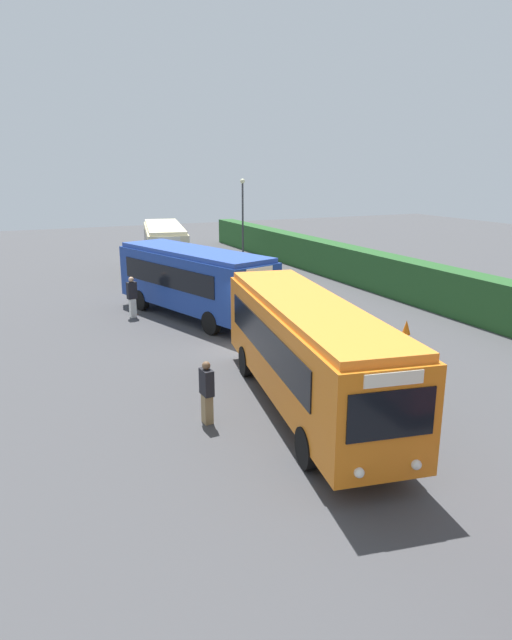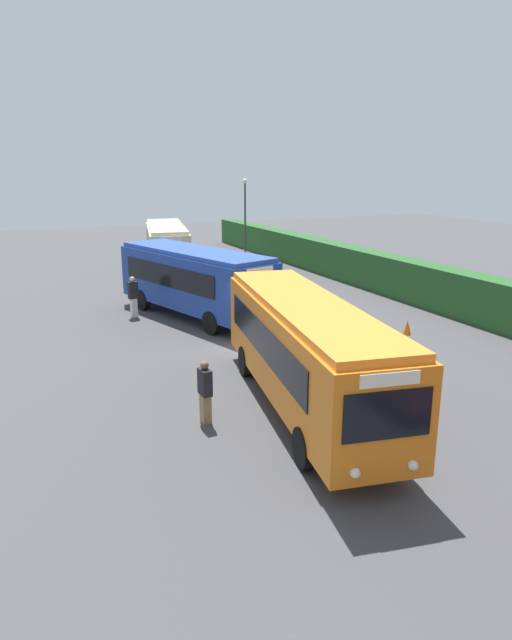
{
  "view_description": "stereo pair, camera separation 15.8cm",
  "coord_description": "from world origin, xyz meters",
  "px_view_note": "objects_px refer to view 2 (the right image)",
  "views": [
    {
      "loc": [
        18.46,
        -8.56,
        6.79
      ],
      "look_at": [
        0.39,
        -0.29,
        1.33
      ],
      "focal_mm": 31.33,
      "sensor_mm": 36.0,
      "label": 1
    },
    {
      "loc": [
        18.53,
        -8.42,
        6.79
      ],
      "look_at": [
        0.39,
        -0.29,
        1.33
      ],
      "focal_mm": 31.33,
      "sensor_mm": 36.0,
      "label": 2
    }
  ],
  "objects_px": {
    "person_center": "(133,296)",
    "traffic_cone": "(407,327)",
    "bus_cream": "(167,246)",
    "lamppost": "(245,210)",
    "person_left": "(219,266)",
    "bus_orange": "(306,349)",
    "person_right": "(205,391)",
    "bus_blue": "(195,278)"
  },
  "relations": [
    {
      "from": "bus_orange",
      "to": "person_right",
      "type": "bearing_deg",
      "value": -86.34
    },
    {
      "from": "bus_orange",
      "to": "person_left",
      "type": "distance_m",
      "value": 18.97
    },
    {
      "from": "person_left",
      "to": "lamppost",
      "type": "distance_m",
      "value": 9.67
    },
    {
      "from": "bus_cream",
      "to": "bus_orange",
      "type": "xyz_separation_m",
      "value": [
        22.24,
        -2.1,
        0.0
      ]
    },
    {
      "from": "bus_orange",
      "to": "traffic_cone",
      "type": "xyz_separation_m",
      "value": [
        -4.84,
        7.58,
        -1.55
      ]
    },
    {
      "from": "lamppost",
      "to": "person_right",
      "type": "bearing_deg",
      "value": -25.26
    },
    {
      "from": "person_left",
      "to": "traffic_cone",
      "type": "height_order",
      "value": "person_left"
    },
    {
      "from": "bus_orange",
      "to": "lamppost",
      "type": "bearing_deg",
      "value": 170.78
    },
    {
      "from": "bus_orange",
      "to": "lamppost",
      "type": "distance_m",
      "value": 27.92
    },
    {
      "from": "person_left",
      "to": "person_right",
      "type": "height_order",
      "value": "person_left"
    },
    {
      "from": "person_left",
      "to": "bus_orange",
      "type": "bearing_deg",
      "value": -11.34
    },
    {
      "from": "person_center",
      "to": "person_right",
      "type": "bearing_deg",
      "value": 166.27
    },
    {
      "from": "person_left",
      "to": "person_center",
      "type": "height_order",
      "value": "person_center"
    },
    {
      "from": "lamppost",
      "to": "person_center",
      "type": "bearing_deg",
      "value": -39.75
    },
    {
      "from": "traffic_cone",
      "to": "person_center",
      "type": "bearing_deg",
      "value": -127.16
    },
    {
      "from": "lamppost",
      "to": "bus_blue",
      "type": "bearing_deg",
      "value": -30.73
    },
    {
      "from": "bus_cream",
      "to": "lamppost",
      "type": "bearing_deg",
      "value": 131.15
    },
    {
      "from": "person_center",
      "to": "lamppost",
      "type": "xyz_separation_m",
      "value": [
        -13.94,
        11.6,
        2.66
      ]
    },
    {
      "from": "person_right",
      "to": "lamppost",
      "type": "distance_m",
      "value": 28.78
    },
    {
      "from": "bus_orange",
      "to": "bus_blue",
      "type": "bearing_deg",
      "value": -171.6
    },
    {
      "from": "bus_orange",
      "to": "person_right",
      "type": "height_order",
      "value": "bus_orange"
    },
    {
      "from": "bus_blue",
      "to": "lamppost",
      "type": "xyz_separation_m",
      "value": [
        -15.05,
        8.95,
        1.86
      ]
    },
    {
      "from": "bus_blue",
      "to": "bus_orange",
      "type": "xyz_separation_m",
      "value": [
        11.2,
        -0.38,
        0.02
      ]
    },
    {
      "from": "bus_orange",
      "to": "lamppost",
      "type": "relative_size",
      "value": 1.73
    },
    {
      "from": "person_left",
      "to": "person_center",
      "type": "distance_m",
      "value": 8.98
    },
    {
      "from": "bus_cream",
      "to": "person_left",
      "type": "height_order",
      "value": "bus_cream"
    },
    {
      "from": "bus_orange",
      "to": "traffic_cone",
      "type": "distance_m",
      "value": 9.13
    },
    {
      "from": "traffic_cone",
      "to": "bus_cream",
      "type": "bearing_deg",
      "value": -162.51
    },
    {
      "from": "bus_cream",
      "to": "person_right",
      "type": "relative_size",
      "value": 5.22
    },
    {
      "from": "bus_cream",
      "to": "bus_blue",
      "type": "distance_m",
      "value": 11.17
    },
    {
      "from": "bus_cream",
      "to": "bus_blue",
      "type": "xyz_separation_m",
      "value": [
        11.04,
        -1.72,
        -0.02
      ]
    },
    {
      "from": "person_center",
      "to": "bus_blue",
      "type": "bearing_deg",
      "value": -123.45
    },
    {
      "from": "bus_cream",
      "to": "person_right",
      "type": "height_order",
      "value": "bus_cream"
    },
    {
      "from": "person_right",
      "to": "lamppost",
      "type": "xyz_separation_m",
      "value": [
        -25.91,
        12.22,
        2.75
      ]
    },
    {
      "from": "bus_orange",
      "to": "person_left",
      "type": "height_order",
      "value": "bus_orange"
    },
    {
      "from": "person_left",
      "to": "person_right",
      "type": "relative_size",
      "value": 1.07
    },
    {
      "from": "bus_blue",
      "to": "bus_orange",
      "type": "relative_size",
      "value": 0.91
    },
    {
      "from": "lamppost",
      "to": "person_left",
      "type": "bearing_deg",
      "value": -33.06
    },
    {
      "from": "person_center",
      "to": "traffic_cone",
      "type": "height_order",
      "value": "person_center"
    },
    {
      "from": "person_right",
      "to": "bus_cream",
      "type": "bearing_deg",
      "value": -106.28
    },
    {
      "from": "traffic_cone",
      "to": "person_left",
      "type": "bearing_deg",
      "value": -166.31
    },
    {
      "from": "person_right",
      "to": "lamppost",
      "type": "bearing_deg",
      "value": -118.68
    }
  ]
}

